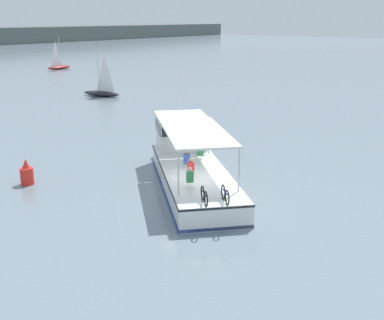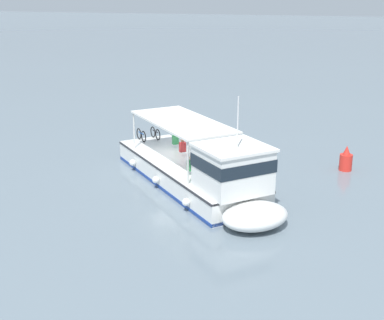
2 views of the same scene
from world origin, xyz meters
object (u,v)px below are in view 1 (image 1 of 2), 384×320
Objects in this scene: ferry_main at (189,162)px; sailboat_horizon_east at (102,91)px; sailboat_near_port at (59,66)px; channel_buoy at (27,174)px.

ferry_main is 2.11× the size of sailboat_horizon_east.
sailboat_horizon_east is (-16.54, -28.32, 0.00)m from sailboat_near_port.
ferry_main is at bearing -47.71° from channel_buoy.
sailboat_horizon_east is at bearing 55.49° from ferry_main.
sailboat_near_port is 32.79m from sailboat_horizon_east.
sailboat_near_port is at bearing 57.65° from ferry_main.
sailboat_near_port is 3.86× the size of channel_buoy.
sailboat_horizon_east is at bearing -120.29° from sailboat_near_port.
channel_buoy is (-23.67, -19.48, 0.03)m from sailboat_horizon_east.
sailboat_horizon_east is 30.66m from channel_buoy.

